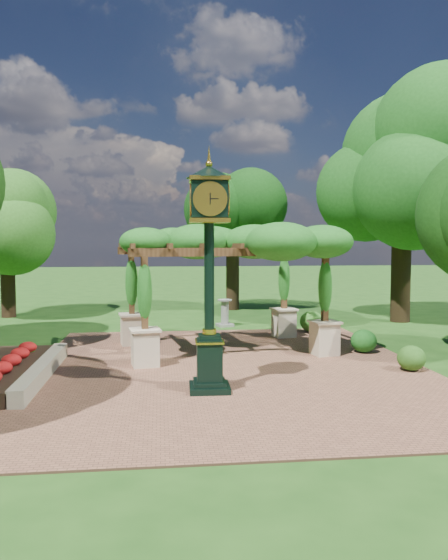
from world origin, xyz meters
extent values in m
plane|color=#1E4714|center=(0.00, 0.00, 0.00)|extent=(120.00, 120.00, 0.00)
cube|color=brown|center=(0.00, 1.00, 0.02)|extent=(10.00, 12.00, 0.04)
cube|color=#C6B793|center=(-4.60, 0.50, 0.20)|extent=(0.35, 5.00, 0.40)
cube|color=red|center=(-5.50, 0.50, 0.18)|extent=(1.50, 5.00, 0.36)
cube|color=black|center=(-0.74, -1.08, 0.10)|extent=(0.90, 0.90, 0.13)
cube|color=black|center=(-0.74, -1.08, 0.69)|extent=(0.56, 0.56, 0.97)
cube|color=gold|center=(-0.74, -1.08, 1.12)|extent=(0.63, 0.63, 0.04)
cylinder|color=black|center=(-0.74, -1.08, 2.53)|extent=(0.22, 0.22, 2.49)
cube|color=black|center=(-0.74, -1.08, 4.16)|extent=(0.78, 0.78, 0.76)
cylinder|color=beige|center=(-0.75, -1.47, 4.16)|extent=(0.65, 0.05, 0.65)
cone|color=black|center=(-0.74, -1.08, 4.75)|extent=(1.01, 1.01, 0.27)
sphere|color=gold|center=(-0.74, -1.08, 4.91)|extent=(0.15, 0.15, 0.15)
cube|color=beige|center=(-2.19, 1.50, 0.50)|extent=(0.77, 0.77, 0.92)
cube|color=#50331B|center=(-2.19, 1.50, 1.97)|extent=(0.19, 0.19, 1.90)
cube|color=beige|center=(2.88, 2.31, 0.50)|extent=(0.77, 0.77, 0.92)
cube|color=#50331B|center=(2.88, 2.31, 1.97)|extent=(0.19, 0.19, 1.90)
cube|color=beige|center=(-2.68, 4.54, 0.50)|extent=(0.77, 0.77, 0.92)
cube|color=#50331B|center=(-2.68, 4.54, 1.97)|extent=(0.19, 0.19, 1.90)
cube|color=beige|center=(2.39, 5.36, 0.50)|extent=(0.77, 0.77, 0.92)
cube|color=#50331B|center=(2.39, 5.36, 1.97)|extent=(0.19, 0.19, 1.90)
cube|color=#50331B|center=(0.34, 1.90, 3.00)|extent=(5.91, 1.09, 0.23)
cube|color=#50331B|center=(-0.15, 4.95, 3.00)|extent=(5.91, 1.09, 0.23)
ellipsoid|color=#1F611B|center=(0.10, 3.43, 3.28)|extent=(6.47, 4.60, 1.03)
cube|color=gray|center=(0.69, 8.13, 0.05)|extent=(0.70, 0.70, 0.11)
cylinder|color=gray|center=(0.69, 8.13, 0.53)|extent=(0.36, 0.36, 0.95)
cylinder|color=gray|center=(0.69, 8.13, 1.02)|extent=(0.66, 0.66, 0.05)
ellipsoid|color=#275518|center=(4.47, 0.16, 0.36)|extent=(0.79, 0.79, 0.63)
ellipsoid|color=#1A5618|center=(4.12, 2.48, 0.38)|extent=(0.96, 0.96, 0.67)
ellipsoid|color=#2D621C|center=(3.60, 6.21, 0.42)|extent=(1.02, 1.02, 0.75)
cylinder|color=#301E12|center=(-8.35, 11.80, 1.28)|extent=(0.61, 0.61, 2.57)
ellipsoid|color=#285B1A|center=(-8.35, 11.80, 4.59)|extent=(3.45, 3.45, 4.05)
cylinder|color=#312213|center=(1.69, 13.33, 1.44)|extent=(0.63, 0.63, 2.88)
ellipsoid|color=#0F360D|center=(1.69, 13.33, 5.16)|extent=(3.41, 3.41, 4.55)
cylinder|color=black|center=(8.00, 8.53, 1.90)|extent=(0.78, 0.78, 3.79)
ellipsoid|color=#1A5117|center=(8.00, 8.53, 6.79)|extent=(5.34, 5.34, 5.99)
camera|label=1|loc=(-1.79, -12.72, 3.27)|focal=35.00mm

